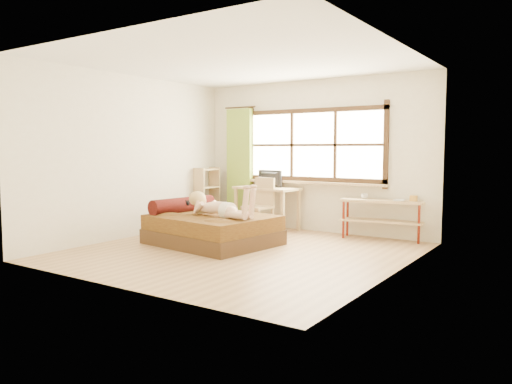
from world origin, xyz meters
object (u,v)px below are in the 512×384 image
Objects in this scene: kitten at (182,205)px; pipe_shelf at (383,210)px; woman at (218,199)px; chair at (261,202)px; bookshelf at (207,196)px; desk at (267,193)px; bed at (211,228)px.

pipe_shelf reaches higher than kitten.
woman is 1.30× the size of chair.
chair is 1.40m from bookshelf.
woman is 2.70m from pipe_shelf.
desk is 1.29m from bookshelf.
bed is at bearing -46.61° from bookshelf.
woman is 0.90m from kitten.
desk is at bearing 105.55° from woman.
bed is 0.52m from woman.
bed is 2.81m from pipe_shelf.
woman is (0.19, -0.06, 0.48)m from bed.
desk is at bearing 174.41° from pipe_shelf.
woman reaches higher than pipe_shelf.
woman reaches higher than desk.
bed is 2.04× the size of chair.
chair is 0.72× the size of pipe_shelf.
pipe_shelf is (2.79, 1.74, -0.08)m from kitten.
desk is (0.62, 1.61, 0.11)m from kitten.
kitten is at bearing 179.56° from bed.
bed is at bearing -84.32° from chair.
woman reaches higher than bed.
chair is at bearing -5.04° from bookshelf.
bed is 7.31× the size of kitten.
chair is (0.06, 1.35, 0.30)m from bed.
woman is at bearing -76.30° from chair.
woman is at bearing -8.53° from bed.
bookshelf is (-1.27, -0.18, -0.11)m from desk.
desk is 0.97× the size of pipe_shelf.
pipe_shelf is (1.92, 1.89, -0.24)m from woman.
bed is 1.76m from desk.
desk reaches higher than pipe_shelf.
woman is at bearing -43.73° from bookshelf.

